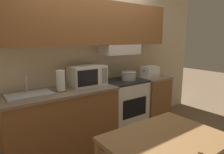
{
  "coord_description": "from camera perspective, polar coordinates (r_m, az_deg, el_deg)",
  "views": [
    {
      "loc": [
        -1.59,
        -2.81,
        1.61
      ],
      "look_at": [
        0.05,
        -0.55,
        1.06
      ],
      "focal_mm": 32.0,
      "sensor_mm": 36.0,
      "label": 1
    }
  ],
  "objects": [
    {
      "name": "ground_plane",
      "position": [
        3.61,
        -6.04,
        -15.39
      ],
      "size": [
        16.0,
        16.0,
        0.0
      ],
      "primitive_type": "plane",
      "color": "#7F664C"
    },
    {
      "name": "wall_back",
      "position": [
        3.18,
        -5.8,
        9.62
      ],
      "size": [
        5.14,
        0.38,
        2.55
      ],
      "color": "beige",
      "rests_on": "ground_plane"
    },
    {
      "name": "lower_counter_main",
      "position": [
        2.93,
        -13.96,
        -12.42
      ],
      "size": [
        1.52,
        0.63,
        0.91
      ],
      "color": "brown",
      "rests_on": "ground_plane"
    },
    {
      "name": "lower_counter_right_stub",
      "position": [
        3.87,
        10.73,
        -6.39
      ],
      "size": [
        0.53,
        0.63,
        0.91
      ],
      "color": "brown",
      "rests_on": "ground_plane"
    },
    {
      "name": "stove_range",
      "position": [
        3.48,
        3.36,
        -8.24
      ],
      "size": [
        0.7,
        0.57,
        0.91
      ],
      "color": "white",
      "rests_on": "ground_plane"
    },
    {
      "name": "cooking_pot",
      "position": [
        3.38,
        4.8,
        0.43
      ],
      "size": [
        0.33,
        0.25,
        0.14
      ],
      "color": "#B7BABF",
      "rests_on": "stove_range"
    },
    {
      "name": "microwave",
      "position": [
        3.01,
        -7.11,
        0.46
      ],
      "size": [
        0.52,
        0.36,
        0.29
      ],
      "color": "white",
      "rests_on": "lower_counter_main"
    },
    {
      "name": "toaster",
      "position": [
        3.7,
        10.76,
        1.58
      ],
      "size": [
        0.3,
        0.22,
        0.19
      ],
      "color": "white",
      "rests_on": "lower_counter_right_stub"
    },
    {
      "name": "sink_basin",
      "position": [
        2.66,
        -22.52,
        -4.61
      ],
      "size": [
        0.54,
        0.32,
        0.23
      ],
      "color": "#B7BABF",
      "rests_on": "lower_counter_main"
    },
    {
      "name": "paper_towel_roll",
      "position": [
        2.73,
        -14.46,
        -1.06
      ],
      "size": [
        0.13,
        0.13,
        0.28
      ],
      "color": "black",
      "rests_on": "lower_counter_main"
    },
    {
      "name": "dining_table",
      "position": [
        1.99,
        15.1,
        -18.82
      ],
      "size": [
        1.07,
        0.8,
        0.72
      ],
      "color": "#9E7042",
      "rests_on": "ground_plane"
    }
  ]
}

